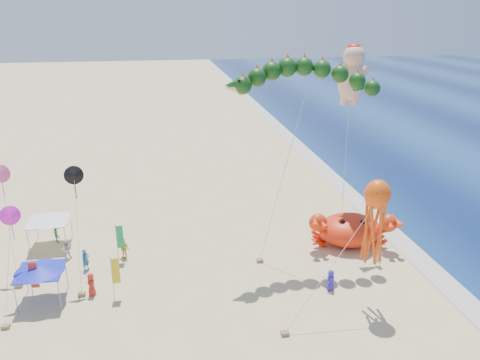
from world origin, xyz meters
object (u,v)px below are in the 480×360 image
(crab_inflatable, at_px, (350,229))
(cherub_kite, at_px, (352,73))
(octopus_kite, at_px, (375,215))
(canopy_white, at_px, (48,219))
(canopy_blue, at_px, (39,269))
(dragon_kite, at_px, (305,82))

(crab_inflatable, bearing_deg, cherub_kite, 80.33)
(octopus_kite, relative_size, canopy_white, 2.60)
(canopy_blue, bearing_deg, crab_inflatable, 9.92)
(crab_inflatable, bearing_deg, dragon_kite, -172.70)
(octopus_kite, height_order, canopy_white, octopus_kite)
(cherub_kite, height_order, canopy_white, cherub_kite)
(crab_inflatable, height_order, cherub_kite, cherub_kite)
(crab_inflatable, distance_m, canopy_blue, 24.07)
(dragon_kite, distance_m, octopus_kite, 10.82)
(canopy_white, bearing_deg, dragon_kite, -13.34)
(dragon_kite, bearing_deg, canopy_blue, -169.42)
(crab_inflatable, height_order, canopy_blue, crab_inflatable)
(dragon_kite, distance_m, canopy_white, 23.45)
(dragon_kite, xyz_separation_m, octopus_kite, (2.60, -7.59, -7.26))
(octopus_kite, xyz_separation_m, canopy_white, (-22.58, 12.32, -4.05))
(crab_inflatable, distance_m, dragon_kite, 13.26)
(crab_inflatable, relative_size, octopus_kite, 0.82)
(canopy_white, bearing_deg, crab_inflatable, -9.47)
(dragon_kite, distance_m, cherub_kite, 6.93)
(octopus_kite, bearing_deg, canopy_blue, 169.33)
(dragon_kite, relative_size, cherub_kite, 0.93)
(crab_inflatable, xyz_separation_m, cherub_kite, (0.64, 3.73, 12.37))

